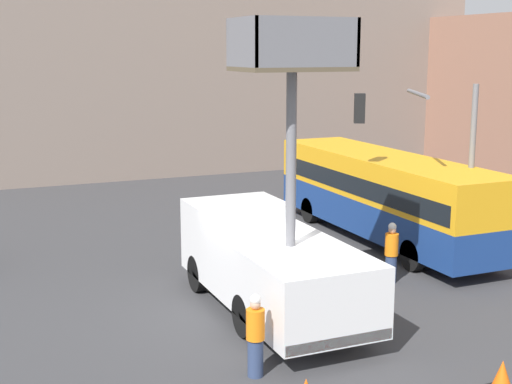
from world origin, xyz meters
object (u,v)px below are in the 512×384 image
Objects in this scene: city_bus at (384,191)px; road_worker_near_truck at (255,336)px; road_worker_directing at (391,253)px; traffic_light_pole at (429,141)px; traffic_cone_near_truck at (502,376)px; utility_truck at (270,256)px.

road_worker_near_truck is at bearing 138.42° from city_bus.
road_worker_directing is at bearing -60.31° from road_worker_near_truck.
traffic_light_pole is 9.48m from traffic_cone_near_truck.
road_worker_near_truck reaches higher than traffic_cone_near_truck.
road_worker_directing is 6.66m from traffic_cone_near_truck.
city_bus is 4.74m from road_worker_directing.
utility_truck is 11.90× the size of traffic_cone_near_truck.
utility_truck is 4.29m from road_worker_directing.
city_bus is 11.28m from traffic_cone_near_truck.
utility_truck reaches higher than road_worker_directing.
utility_truck is 1.30× the size of traffic_light_pole.
utility_truck is 6.21m from traffic_cone_near_truck.
road_worker_near_truck is at bearing -118.80° from utility_truck.
utility_truck is at bearing 131.00° from city_bus.
city_bus is at bearing 68.79° from traffic_cone_near_truck.
city_bus is 3.25m from traffic_light_pole.
traffic_light_pole is 10.20m from road_worker_near_truck.
city_bus is at bearing -101.14° from road_worker_directing.
city_bus is 11.52m from road_worker_near_truck.
road_worker_directing is (-2.35, -4.01, -0.87)m from city_bus.
road_worker_near_truck is (-1.73, -3.14, -0.61)m from utility_truck.
road_worker_directing is (5.89, 3.98, 0.00)m from road_worker_near_truck.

